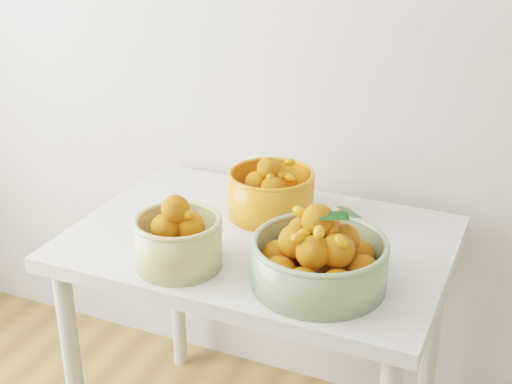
% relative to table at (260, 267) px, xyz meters
% --- Properties ---
extents(table, '(1.00, 0.70, 0.75)m').
position_rel_table_xyz_m(table, '(0.00, 0.00, 0.00)').
color(table, silver).
rests_on(table, ground).
extents(bowl_cream, '(0.26, 0.26, 0.19)m').
position_rel_table_xyz_m(bowl_cream, '(-0.12, -0.22, 0.17)').
color(bowl_cream, tan).
rests_on(bowl_cream, table).
extents(bowl_green, '(0.35, 0.35, 0.21)m').
position_rel_table_xyz_m(bowl_green, '(0.22, -0.17, 0.17)').
color(bowl_green, gray).
rests_on(bowl_green, table).
extents(bowl_orange, '(0.32, 0.32, 0.18)m').
position_rel_table_xyz_m(bowl_orange, '(-0.02, 0.13, 0.17)').
color(bowl_orange, orange).
rests_on(bowl_orange, table).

